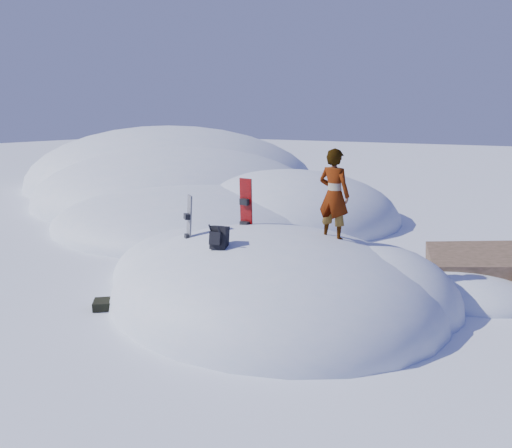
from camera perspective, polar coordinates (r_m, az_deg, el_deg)
The scene contains 9 objects.
ground at distance 10.37m, azimuth 1.83°, elevation -8.80°, with size 120.00×120.00×0.00m, color white.
snow_mound at distance 10.64m, azimuth 1.65°, elevation -8.23°, with size 8.00×6.00×3.00m.
snow_ridge at distance 24.04m, azimuth -8.42°, elevation 3.27°, with size 21.50×18.50×6.40m.
rock_outcrop at distance 12.08m, azimuth 24.97°, elevation -6.80°, with size 4.68×4.41×1.68m.
snowboard_red at distance 10.79m, azimuth -1.17°, elevation 0.96°, with size 0.32×0.19×1.66m.
snowboard_dark at distance 10.33m, azimuth -7.73°, elevation -0.56°, with size 0.28×0.27×1.42m.
backpack at distance 9.16m, azimuth -4.26°, elevation -1.56°, with size 0.36×0.40×0.50m.
gear_pile at distance 10.36m, azimuth -16.13°, elevation -8.70°, with size 0.81×0.70×0.21m.
person at distance 9.80m, azimuth 8.89°, elevation 3.30°, with size 0.66×0.43×1.80m, color slate.
Camera 1 is at (4.72, -8.44, 3.74)m, focal length 35.00 mm.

